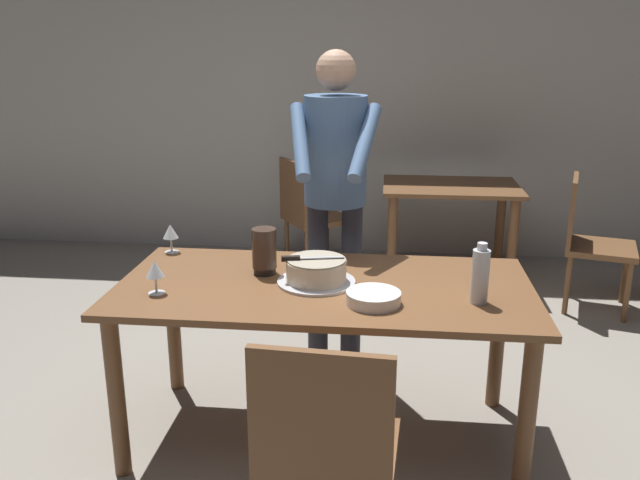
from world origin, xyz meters
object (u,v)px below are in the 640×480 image
Objects in this scene: water_bottle at (480,275)px; background_chair_1 at (308,212)px; main_dining_table at (324,306)px; wine_glass_far at (155,270)px; person_cutting_cake at (335,180)px; hurricane_lamp at (264,251)px; cake_knife at (300,258)px; plate_stack at (373,298)px; chair_near_side at (327,448)px; background_table at (450,206)px; background_chair_2 at (590,238)px; wine_glass_near at (171,232)px; cake_on_platter at (316,272)px.

water_bottle is 2.60m from background_chair_1.
wine_glass_far reaches higher than main_dining_table.
hurricane_lamp is at bearing -116.38° from person_cutting_cake.
water_bottle is (1.32, 0.04, 0.01)m from wine_glass_far.
cake_knife reaches higher than plate_stack.
hurricane_lamp reaches higher than wine_glass_far.
background_table is at bearing 78.08° from chair_near_side.
background_chair_1 is at bearing 98.17° from chair_near_side.
hurricane_lamp is at bearing 159.58° from main_dining_table.
main_dining_table is at bearing 96.40° from chair_near_side.
background_chair_2 is at bearing 54.10° from plate_stack.
cake_knife is at bearing -110.70° from background_table.
chair_near_side reaches higher than main_dining_table.
plate_stack is at bearing -29.08° from wine_glass_near.
chair_near_side is (0.89, -1.18, -0.36)m from wine_glass_near.
wine_glass_near is 0.16× the size of chair_near_side.
water_bottle is 0.15× the size of person_cutting_cake.
wine_glass_far is (-0.58, -0.18, -0.01)m from cake_knife.
water_bottle reaches higher than main_dining_table.
cake_on_platter is 0.38× the size of chair_near_side.
person_cutting_cake reaches higher than main_dining_table.
cake_knife is 0.30× the size of background_chair_2.
wine_glass_near is 0.16× the size of background_chair_2.
chair_near_side is at bearing -129.01° from water_bottle.
background_chair_1 reaches higher than cake_knife.
cake_on_platter is 0.89m from chair_near_side.
cake_on_platter is 0.33m from plate_stack.
person_cutting_cake is at bearing -115.48° from background_table.
background_chair_2 is (1.65, 1.73, -0.31)m from cake_on_platter.
chair_near_side is (0.10, -1.46, -0.58)m from person_cutting_cake.
wine_glass_far is 3.02m from background_chair_2.
wine_glass_far is at bearing -162.84° from cake_knife.
wine_glass_far is at bearing 179.02° from plate_stack.
background_chair_1 is at bearing 165.59° from background_chair_2.
cake_knife is at bearing -98.27° from person_cutting_cake.
chair_near_side reaches higher than plate_stack.
wine_glass_near is at bearing 151.80° from cake_knife.
main_dining_table is at bearing -89.12° from person_cutting_cake.
person_cutting_cake reaches higher than background_table.
chair_near_side and background_chair_1 have the same top height.
cake_knife reaches higher than main_dining_table.
background_chair_1 is 1.00× the size of background_chair_2.
hurricane_lamp reaches higher than cake_on_platter.
hurricane_lamp is 2.17m from background_chair_1.
background_table is (0.51, 2.40, -0.20)m from plate_stack.
plate_stack is 1.17m from wine_glass_near.
chair_near_side is 3.09m from background_chair_1.
main_dining_table is 0.74m from wine_glass_far.
wine_glass_far is 0.16× the size of background_chair_2.
wine_glass_near is 2.80m from background_chair_2.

